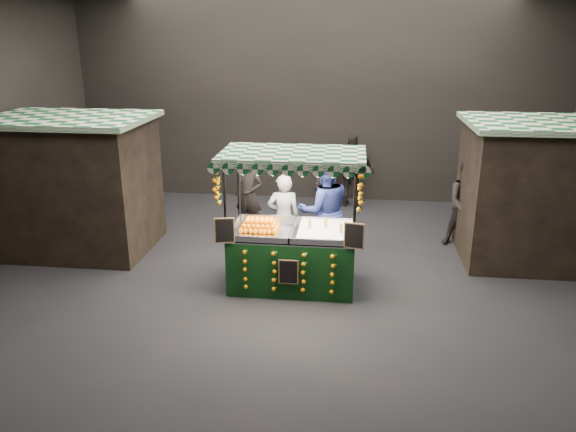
# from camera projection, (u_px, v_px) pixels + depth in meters

# --- Properties ---
(ground) EXTENTS (12.00, 12.00, 0.00)m
(ground) POSITION_uv_depth(u_px,v_px,m) (296.00, 280.00, 9.66)
(ground) COLOR black
(ground) RESTS_ON ground
(market_hall) EXTENTS (12.10, 10.10, 5.05)m
(market_hall) POSITION_uv_depth(u_px,v_px,m) (297.00, 80.00, 8.58)
(market_hall) COLOR black
(market_hall) RESTS_ON ground
(neighbour_stall_left) EXTENTS (3.00, 2.20, 2.60)m
(neighbour_stall_left) POSITION_uv_depth(u_px,v_px,m) (74.00, 184.00, 10.68)
(neighbour_stall_left) COLOR black
(neighbour_stall_left) RESTS_ON ground
(neighbour_stall_right) EXTENTS (3.00, 2.20, 2.60)m
(neighbour_stall_right) POSITION_uv_depth(u_px,v_px,m) (544.00, 192.00, 10.16)
(neighbour_stall_right) COLOR black
(neighbour_stall_right) RESTS_ON ground
(juice_stall) EXTENTS (2.38, 1.40, 2.30)m
(juice_stall) POSITION_uv_depth(u_px,v_px,m) (293.00, 247.00, 9.19)
(juice_stall) COLOR black
(juice_stall) RESTS_ON ground
(vendor_grey) EXTENTS (0.65, 0.48, 1.65)m
(vendor_grey) POSITION_uv_depth(u_px,v_px,m) (284.00, 218.00, 10.25)
(vendor_grey) COLOR gray
(vendor_grey) RESTS_ON ground
(vendor_blue) EXTENTS (1.15, 1.00, 2.00)m
(vendor_blue) POSITION_uv_depth(u_px,v_px,m) (324.00, 211.00, 10.08)
(vendor_blue) COLOR navy
(vendor_blue) RESTS_ON ground
(shopper_0) EXTENTS (0.68, 0.52, 1.65)m
(shopper_0) POSITION_uv_depth(u_px,v_px,m) (249.00, 195.00, 11.67)
(shopper_0) COLOR black
(shopper_0) RESTS_ON ground
(shopper_1) EXTENTS (0.85, 0.67, 1.75)m
(shopper_1) POSITION_uv_depth(u_px,v_px,m) (467.00, 204.00, 10.93)
(shopper_1) COLOR black
(shopper_1) RESTS_ON ground
(shopper_2) EXTENTS (1.08, 0.55, 1.77)m
(shopper_2) POSITION_uv_depth(u_px,v_px,m) (353.00, 171.00, 13.40)
(shopper_2) COLOR black
(shopper_2) RESTS_ON ground
(shopper_3) EXTENTS (1.15, 1.01, 1.54)m
(shopper_3) POSITION_uv_depth(u_px,v_px,m) (333.00, 176.00, 13.43)
(shopper_3) COLOR black
(shopper_3) RESTS_ON ground
(shopper_4) EXTENTS (0.95, 0.70, 1.78)m
(shopper_4) POSITION_uv_depth(u_px,v_px,m) (130.00, 169.00, 13.56)
(shopper_4) COLOR #2D2624
(shopper_4) RESTS_ON ground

